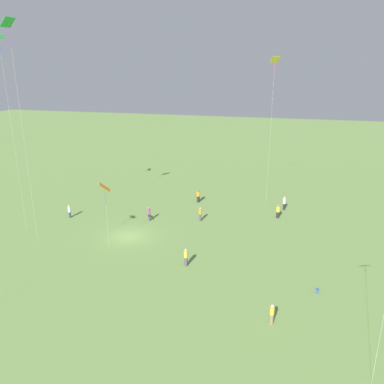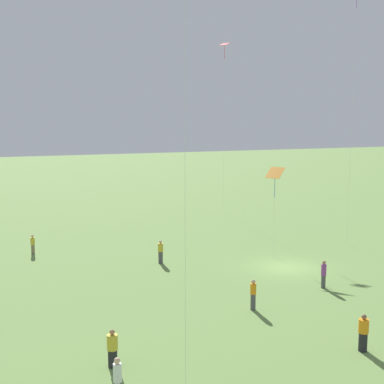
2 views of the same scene
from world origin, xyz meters
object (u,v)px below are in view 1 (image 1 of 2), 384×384
(person_1, at_px, (69,211))
(person_5, at_px, (200,214))
(person_0, at_px, (149,214))
(person_7, at_px, (186,257))
(person_2, at_px, (272,314))
(person_3, at_px, (284,203))
(kite_1, at_px, (9,34))
(picnic_bag_0, at_px, (317,291))
(kite_3, at_px, (105,189))
(kite_4, at_px, (0,46))
(kite_6, at_px, (274,68))
(person_4, at_px, (278,211))
(person_6, at_px, (198,196))

(person_1, xyz_separation_m, person_5, (-3.58, 16.07, 0.03))
(person_0, height_order, person_7, person_0)
(person_2, height_order, person_3, person_3)
(kite_1, height_order, picnic_bag_0, kite_1)
(person_0, distance_m, person_7, 12.23)
(person_1, height_order, kite_1, kite_1)
(kite_3, bearing_deg, person_0, 7.43)
(kite_4, bearing_deg, kite_6, -13.40)
(person_7, relative_size, picnic_bag_0, 4.61)
(person_2, height_order, person_5, person_5)
(person_0, xyz_separation_m, person_1, (1.86, -10.01, -0.05))
(person_3, xyz_separation_m, picnic_bag_0, (19.40, 3.81, -0.77))
(kite_1, bearing_deg, person_4, 172.34)
(person_3, relative_size, kite_1, 0.08)
(kite_4, relative_size, picnic_bag_0, 56.41)
(person_3, height_order, person_4, person_3)
(person_7, distance_m, kite_4, 28.49)
(person_4, bearing_deg, kite_4, 58.91)
(person_7, distance_m, kite_6, 26.10)
(picnic_bag_0, bearing_deg, person_3, -168.89)
(person_1, relative_size, kite_6, 0.09)
(person_0, relative_size, kite_4, 0.08)
(person_5, height_order, kite_3, kite_3)
(person_0, distance_m, person_5, 6.30)
(person_0, relative_size, kite_3, 0.26)
(person_0, height_order, picnic_bag_0, person_0)
(person_7, height_order, kite_1, kite_1)
(person_3, relative_size, person_6, 1.05)
(person_6, distance_m, kite_6, 19.51)
(kite_1, xyz_separation_m, kite_4, (-2.97, -3.95, -0.77))
(person_1, bearing_deg, person_2, 4.62)
(person_1, relative_size, person_6, 0.95)
(picnic_bag_0, bearing_deg, kite_4, -98.09)
(person_1, bearing_deg, person_0, 43.29)
(person_5, bearing_deg, person_4, -29.09)
(person_0, bearing_deg, person_5, -159.70)
(person_5, distance_m, kite_1, 27.32)
(person_6, relative_size, person_7, 1.02)
(person_0, bearing_deg, kite_3, 86.29)
(kite_1, height_order, kite_6, kite_1)
(picnic_bag_0, bearing_deg, person_4, -164.96)
(person_4, xyz_separation_m, kite_6, (-3.89, -1.88, 17.15))
(picnic_bag_0, bearing_deg, person_0, -118.96)
(person_7, bearing_deg, kite_3, -34.39)
(person_1, height_order, person_4, person_4)
(kite_6, bearing_deg, person_1, 35.49)
(person_4, bearing_deg, person_5, 59.13)
(person_7, height_order, kite_3, kite_3)
(person_5, distance_m, kite_6, 20.09)
(kite_3, xyz_separation_m, kite_4, (-1.90, -11.90, 13.63))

